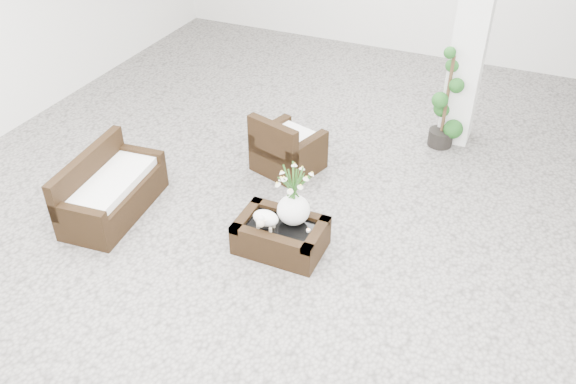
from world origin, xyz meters
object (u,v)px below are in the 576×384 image
at_px(loveseat, 111,186).
at_px(armchair, 288,142).
at_px(coffee_table, 281,237).
at_px(topiary, 447,99).

bearing_deg(loveseat, armchair, -47.00).
xyz_separation_m(coffee_table, loveseat, (-1.99, -0.17, 0.20)).
bearing_deg(coffee_table, topiary, 68.96).
height_order(coffee_table, loveseat, loveseat).
xyz_separation_m(coffee_table, armchair, (-0.55, 1.45, 0.23)).
distance_m(coffee_table, armchair, 1.57).
height_order(armchair, topiary, topiary).
distance_m(coffee_table, topiary, 3.05).
bearing_deg(topiary, armchair, -140.28).
xyz_separation_m(coffee_table, topiary, (1.08, 2.80, 0.52)).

